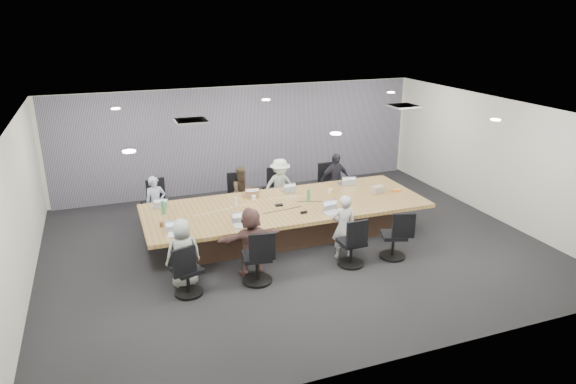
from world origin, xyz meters
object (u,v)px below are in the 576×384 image
object	(u,v)px
person_2	(280,186)
bottle_clear	(236,202)
laptop_5	(243,225)
canvas_bag	(378,189)
mug_brown	(162,224)
person_0	(156,204)
laptop_3	(345,184)
bottle_green_right	(309,195)
laptop_6	(332,213)
chair_6	(351,246)
laptop_0	(159,206)
stapler	(304,212)
chair_1	(239,198)
laptop_1	(249,195)
conference_table	(286,219)
bottle_green_left	(163,207)
laptop_4	(178,235)
chair_7	(393,239)
laptop_2	(288,190)
chair_0	(155,207)
chair_5	(257,260)
snack_packet	(396,190)
chair_3	(329,187)
person_6	(344,227)
person_5	(251,241)
person_4	(183,253)
person_3	(335,180)
chair_4	(188,274)
person_1	(243,193)
chair_2	(275,193)

from	to	relation	value
person_2	bottle_clear	size ratio (longest dim) A/B	6.43
laptop_5	canvas_bag	distance (m)	3.48
mug_brown	canvas_bag	bearing A→B (deg)	3.34
person_0	laptop_3	world-z (taller)	person_0
bottle_green_right	canvas_bag	bearing A→B (deg)	-0.69
laptop_6	chair_6	bearing A→B (deg)	-101.74
laptop_0	laptop_3	size ratio (longest dim) A/B	0.83
mug_brown	stapler	distance (m)	2.81
person_0	chair_1	bearing A→B (deg)	3.65
bottle_green_right	canvas_bag	distance (m)	1.69
chair_1	laptop_1	bearing A→B (deg)	97.70
bottle_clear	canvas_bag	bearing A→B (deg)	-4.38
conference_table	bottle_green_left	world-z (taller)	bottle_green_left
laptop_4	laptop_6	xyz separation A→B (m)	(3.12, 0.00, 0.00)
chair_7	laptop_6	xyz separation A→B (m)	(-0.93, 0.90, 0.35)
conference_table	chair_7	xyz separation A→B (m)	(1.62, -1.70, -0.00)
laptop_2	laptop_4	bearing A→B (deg)	24.88
conference_table	bottle_green_right	distance (m)	0.70
bottle_clear	mug_brown	bearing A→B (deg)	-161.65
conference_table	laptop_2	size ratio (longest dim) A/B	20.29
chair_0	canvas_bag	distance (m)	5.10
chair_5	laptop_3	distance (m)	3.90
stapler	snack_packet	xyz separation A→B (m)	(2.50, 0.53, -0.01)
chair_3	person_6	size ratio (longest dim) A/B	0.56
person_0	person_2	distance (m)	2.92
person_2	mug_brown	bearing A→B (deg)	-153.16
person_5	chair_5	bearing A→B (deg)	87.64
person_4	bottle_clear	distance (m)	2.11
chair_6	person_3	distance (m)	3.25
bottle_green_right	canvas_bag	xyz separation A→B (m)	(1.69, -0.02, -0.06)
laptop_0	laptop_6	bearing A→B (deg)	167.69
bottle_green_left	laptop_6	bearing A→B (deg)	-19.95
mug_brown	canvas_bag	xyz separation A→B (m)	(4.85, 0.28, 0.03)
chair_6	stapler	distance (m)	1.26
bottle_green_left	laptop_1	bearing A→B (deg)	12.52
chair_4	person_1	world-z (taller)	person_1
chair_2	laptop_0	distance (m)	3.07
laptop_3	laptop_2	bearing A→B (deg)	8.66
chair_3	laptop_4	distance (m)	4.92
laptop_4	bottle_clear	world-z (taller)	bottle_clear
laptop_4	laptop_6	world-z (taller)	same
bottle_clear	person_3	bearing A→B (deg)	21.65
chair_1	person_0	distance (m)	2.04
chair_0	person_6	bearing A→B (deg)	118.19
person_0	chair_3	bearing A→B (deg)	-1.72
chair_5	laptop_4	bearing A→B (deg)	152.85
person_1	bottle_green_right	distance (m)	1.76
laptop_0	mug_brown	size ratio (longest dim) A/B	2.92
laptop_5	laptop_4	bearing A→B (deg)	179.82
laptop_2	laptop_6	world-z (taller)	same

